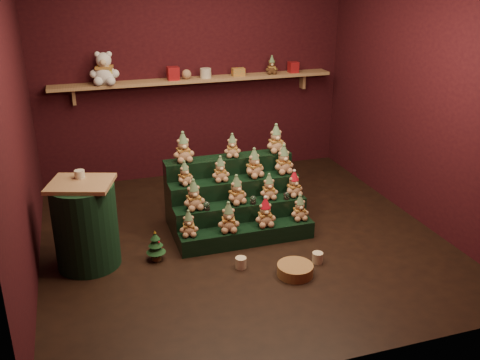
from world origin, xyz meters
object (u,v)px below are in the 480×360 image
object	(u,v)px
snow_globe_b	(253,200)
wicker_basket	(295,270)
side_table	(86,225)
snow_globe_a	(207,206)
mug_left	(241,263)
snow_globe_c	(286,196)
mini_christmas_tree	(156,246)
brown_bear	(272,65)
riser_tier_front	(247,235)
mug_right	(318,258)
white_bear	(104,64)

from	to	relation	value
snow_globe_b	wicker_basket	size ratio (longest dim) A/B	0.26
side_table	snow_globe_b	bearing A→B (deg)	21.35
snow_globe_a	mug_left	world-z (taller)	snow_globe_a
wicker_basket	snow_globe_c	bearing A→B (deg)	73.46
snow_globe_c	mini_christmas_tree	xyz separation A→B (m)	(-1.42, -0.20, -0.25)
side_table	brown_bear	xyz separation A→B (m)	(2.54, 1.90, 1.02)
riser_tier_front	mini_christmas_tree	distance (m)	0.94
brown_bear	wicker_basket	bearing A→B (deg)	-94.36
mug_right	mini_christmas_tree	bearing A→B (deg)	160.37
snow_globe_a	wicker_basket	bearing A→B (deg)	-55.01
mini_christmas_tree	brown_bear	xyz separation A→B (m)	(1.93, 2.02, 1.28)
riser_tier_front	mini_christmas_tree	size ratio (longest dim) A/B	4.43
snow_globe_a	wicker_basket	world-z (taller)	snow_globe_a
side_table	wicker_basket	size ratio (longest dim) A/B	2.53
wicker_basket	brown_bear	size ratio (longest dim) A/B	1.46
mug_right	mug_left	bearing A→B (deg)	169.67
snow_globe_b	white_bear	world-z (taller)	white_bear
side_table	mug_left	world-z (taller)	side_table
snow_globe_b	wicker_basket	xyz separation A→B (m)	(0.11, -0.86, -0.35)
mug_left	mug_right	xyz separation A→B (m)	(0.73, -0.13, -0.00)
mug_left	brown_bear	size ratio (longest dim) A/B	0.46
snow_globe_a	wicker_basket	size ratio (longest dim) A/B	0.27
wicker_basket	brown_bear	bearing A→B (deg)	74.13
brown_bear	mug_right	bearing A→B (deg)	-88.96
mug_right	snow_globe_b	bearing A→B (deg)	119.17
snow_globe_b	side_table	bearing A→B (deg)	-177.00
side_table	mug_left	xyz separation A→B (m)	(1.35, -0.50, -0.36)
mug_left	wicker_basket	xyz separation A→B (m)	(0.44, -0.27, -0.00)
snow_globe_a	snow_globe_b	xyz separation A→B (m)	(0.49, 0.00, -0.00)
riser_tier_front	brown_bear	distance (m)	2.58
snow_globe_b	mug_left	bearing A→B (deg)	-118.64
mug_right	snow_globe_a	bearing A→B (deg)	141.07
riser_tier_front	brown_bear	size ratio (longest dim) A/B	6.14
snow_globe_c	white_bear	world-z (taller)	white_bear
snow_globe_c	brown_bear	world-z (taller)	brown_bear
snow_globe_b	brown_bear	xyz separation A→B (m)	(0.87, 1.81, 1.03)
mug_left	white_bear	bearing A→B (deg)	111.11
riser_tier_front	wicker_basket	size ratio (longest dim) A/B	4.21
mug_right	wicker_basket	distance (m)	0.32
snow_globe_a	mug_left	xyz separation A→B (m)	(0.17, -0.59, -0.35)
snow_globe_c	mug_left	distance (m)	0.97
snow_globe_a	white_bear	bearing A→B (deg)	112.72
snow_globe_b	brown_bear	bearing A→B (deg)	64.29
snow_globe_a	wicker_basket	xyz separation A→B (m)	(0.60, -0.86, -0.35)
snow_globe_a	brown_bear	xyz separation A→B (m)	(1.36, 1.81, 1.03)
riser_tier_front	mug_left	distance (m)	0.48
mug_left	wicker_basket	distance (m)	0.51
snow_globe_c	side_table	distance (m)	2.04
snow_globe_a	wicker_basket	distance (m)	1.11
side_table	brown_bear	size ratio (longest dim) A/B	3.70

